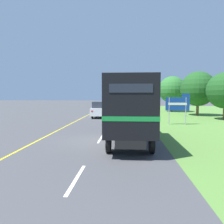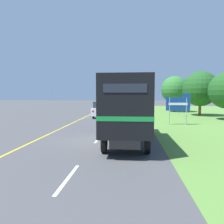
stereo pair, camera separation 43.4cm
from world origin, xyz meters
name	(u,v)px [view 1 (the left image)]	position (x,y,z in m)	size (l,w,h in m)	color
ground_plane	(99,141)	(0.00, 0.00, 0.00)	(200.00, 200.00, 0.00)	#444447
edge_line_yellow	(82,118)	(-3.70, 12.77, 0.00)	(0.12, 61.27, 0.01)	yellow
centre_dash_nearest	(76,179)	(0.00, -6.02, 0.00)	(0.12, 2.60, 0.01)	white
centre_dash_near	(101,139)	(0.00, 0.58, 0.00)	(0.12, 2.60, 0.01)	white
centre_dash_mid_a	(109,125)	(0.00, 7.18, 0.00)	(0.12, 2.60, 0.01)	white
centre_dash_mid_b	(113,117)	(0.00, 13.78, 0.00)	(0.12, 2.60, 0.01)	white
centre_dash_far	(116,113)	(0.00, 20.38, 0.00)	(0.12, 2.60, 0.01)	white
centre_dash_farthest	(118,110)	(0.00, 26.98, 0.00)	(0.12, 2.60, 0.01)	white
horse_trailer_truck	(130,108)	(1.80, -0.30, 2.02)	(2.38, 8.10, 3.64)	black
lead_car_white	(100,109)	(-1.65, 13.65, 0.98)	(1.80, 4.41, 1.94)	black
lead_car_blue_ahead	(129,104)	(2.09, 30.32, 0.94)	(1.80, 4.50, 1.84)	black
highway_sign	(178,105)	(6.36, 7.58, 1.85)	(2.17, 0.09, 2.87)	#9E9EA3
roadside_tree_mid	(198,89)	(11.17, 17.20, 3.57)	(4.63, 4.63, 5.90)	brown
roadside_tree_far	(172,90)	(9.07, 23.74, 3.64)	(4.39, 4.39, 5.84)	#4C3823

